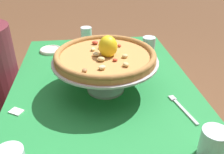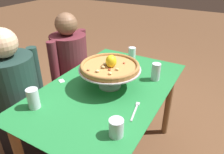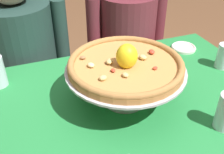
% 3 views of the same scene
% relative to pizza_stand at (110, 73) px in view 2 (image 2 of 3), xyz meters
% --- Properties ---
extents(dining_table, '(1.31, 0.82, 0.74)m').
position_rel_pizza_stand_xyz_m(dining_table, '(-0.03, 0.01, -0.22)').
color(dining_table, olive).
rests_on(dining_table, ground).
extents(pizza_stand, '(0.44, 0.44, 0.15)m').
position_rel_pizza_stand_xyz_m(pizza_stand, '(0.00, 0.00, 0.00)').
color(pizza_stand, '#B7B7C1').
rests_on(pizza_stand, dining_table).
extents(pizza, '(0.42, 0.42, 0.10)m').
position_rel_pizza_stand_xyz_m(pizza, '(-0.00, -0.00, 0.05)').
color(pizza, '#BC8447').
rests_on(pizza, pizza_stand).
extents(water_glass_front_left, '(0.08, 0.08, 0.10)m').
position_rel_pizza_stand_xyz_m(water_glass_front_left, '(-0.41, -0.28, -0.07)').
color(water_glass_front_left, silver).
rests_on(water_glass_front_left, dining_table).
extents(water_glass_front_right, '(0.07, 0.07, 0.13)m').
position_rel_pizza_stand_xyz_m(water_glass_front_right, '(0.26, -0.25, -0.05)').
color(water_glass_front_right, silver).
rests_on(water_glass_front_right, dining_table).
extents(water_glass_back_left, '(0.07, 0.07, 0.13)m').
position_rel_pizza_stand_xyz_m(water_glass_back_left, '(-0.45, 0.28, -0.06)').
color(water_glass_back_left, silver).
rests_on(water_glass_back_left, dining_table).
extents(water_glass_side_right, '(0.07, 0.07, 0.11)m').
position_rel_pizza_stand_xyz_m(water_glass_side_right, '(0.52, 0.06, -0.06)').
color(water_glass_side_right, silver).
rests_on(water_glass_side_right, dining_table).
extents(side_plate, '(0.13, 0.13, 0.02)m').
position_rel_pizza_stand_xyz_m(side_plate, '(0.45, 0.28, -0.10)').
color(side_plate, silver).
rests_on(side_plate, dining_table).
extents(dinner_fork, '(0.19, 0.05, 0.01)m').
position_rel_pizza_stand_xyz_m(dinner_fork, '(-0.17, -0.28, -0.11)').
color(dinner_fork, '#B7B7C1').
rests_on(dinner_fork, dining_table).
extents(sugar_packet, '(0.06, 0.06, 0.00)m').
position_rel_pizza_stand_xyz_m(sugar_packet, '(-0.12, 0.36, -0.11)').
color(sugar_packet, white).
rests_on(sugar_packet, dining_table).
extents(diner_left, '(0.52, 0.37, 1.17)m').
position_rel_pizza_stand_xyz_m(diner_left, '(-0.33, 0.64, -0.28)').
color(diner_left, black).
rests_on(diner_left, ground).
extents(diner_right, '(0.49, 0.34, 1.16)m').
position_rel_pizza_stand_xyz_m(diner_right, '(0.28, 0.60, -0.30)').
color(diner_right, navy).
rests_on(diner_right, ground).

